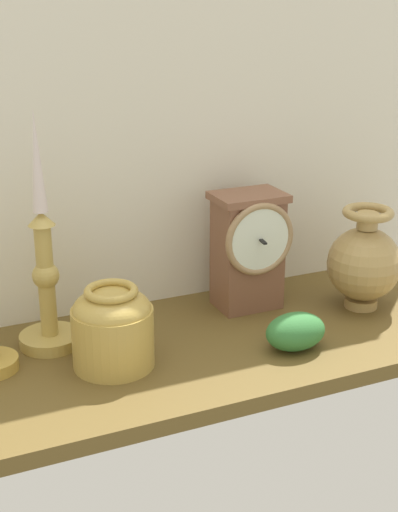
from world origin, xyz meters
TOP-DOWN VIEW (x-y plane):
  - ground_plane at (0.00, 0.00)cm, footprint 100.00×36.00cm
  - back_wall at (0.00, 18.50)cm, footprint 120.00×2.00cm
  - mantel_clock at (15.96, 8.78)cm, footprint 12.15×10.67cm
  - candlestick_tall_center at (-17.89, 8.31)cm, footprint 9.33×9.33cm
  - brass_vase_bulbous at (33.45, 0.82)cm, footprint 12.32×12.32cm
  - brass_vase_jar at (-11.05, -1.67)cm, footprint 11.68×11.68cm
  - ivy_sprig at (15.28, -7.89)cm, footprint 9.47×6.63cm

SIDE VIEW (x-z plane):
  - ground_plane at x=0.00cm, z-range -2.40..0.00cm
  - ivy_sprig at x=15.28cm, z-range 0.00..5.65cm
  - brass_vase_jar at x=-11.05cm, z-range 0.11..12.19cm
  - brass_vase_bulbous at x=33.45cm, z-range -0.54..16.88cm
  - mantel_clock at x=15.96cm, z-range 0.51..20.23cm
  - candlestick_tall_center at x=-17.89cm, z-range -7.20..28.61cm
  - back_wall at x=0.00cm, z-range 0.00..65.00cm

